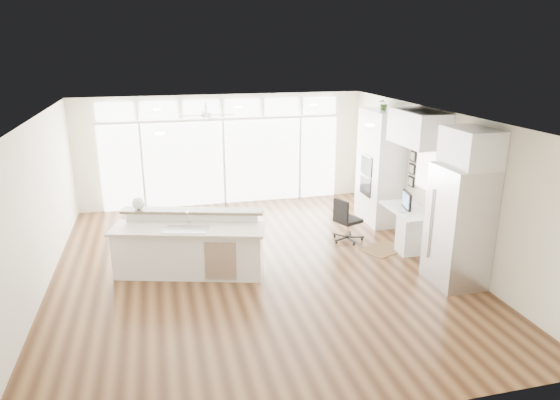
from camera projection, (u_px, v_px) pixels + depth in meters
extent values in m
cube|color=#3D2312|center=(256.00, 268.00, 8.96)|extent=(7.00, 8.00, 0.02)
cube|color=white|center=(254.00, 117.00, 8.15)|extent=(7.00, 8.00, 0.02)
cube|color=silver|center=(223.00, 150.00, 12.26)|extent=(7.00, 0.04, 2.70)
cube|color=silver|center=(336.00, 311.00, 4.85)|extent=(7.00, 0.04, 2.70)
cube|color=silver|center=(34.00, 212.00, 7.74)|extent=(0.04, 8.00, 2.70)
cube|color=silver|center=(438.00, 183.00, 9.37)|extent=(0.04, 8.00, 2.70)
cube|color=white|center=(224.00, 163.00, 12.29)|extent=(5.80, 0.06, 2.08)
cube|color=white|center=(222.00, 108.00, 11.89)|extent=(5.90, 0.06, 0.40)
cube|color=silver|center=(429.00, 169.00, 9.58)|extent=(0.04, 0.85, 0.85)
cube|color=silver|center=(206.00, 110.00, 10.69)|extent=(1.16, 1.16, 0.32)
cube|color=#EBE5C8|center=(252.00, 117.00, 8.34)|extent=(3.40, 3.00, 0.02)
cube|color=white|center=(380.00, 167.00, 10.99)|extent=(0.64, 1.20, 2.50)
cube|color=white|center=(408.00, 227.00, 9.85)|extent=(0.72, 1.30, 0.76)
cube|color=white|center=(418.00, 128.00, 9.27)|extent=(0.64, 1.30, 0.64)
cube|color=silver|center=(459.00, 226.00, 8.13)|extent=(0.76, 0.90, 2.00)
cube|color=white|center=(471.00, 148.00, 7.76)|extent=(0.64, 0.90, 0.60)
cube|color=black|center=(412.00, 169.00, 10.19)|extent=(0.06, 0.22, 0.80)
cube|color=white|center=(189.00, 246.00, 8.57)|extent=(2.79, 1.68, 1.04)
cube|color=#3B2512|center=(383.00, 249.00, 9.76)|extent=(0.99, 0.86, 0.01)
cube|color=black|center=(348.00, 220.00, 10.07)|extent=(0.59, 0.57, 0.89)
sphere|color=white|center=(138.00, 203.00, 8.80)|extent=(0.28, 0.28, 0.22)
cube|color=black|center=(407.00, 200.00, 9.66)|extent=(0.15, 0.46, 0.38)
cube|color=silver|center=(398.00, 210.00, 9.67)|extent=(0.14, 0.34, 0.02)
imported|color=#305524|center=(384.00, 105.00, 10.58)|extent=(0.28, 0.31, 0.21)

